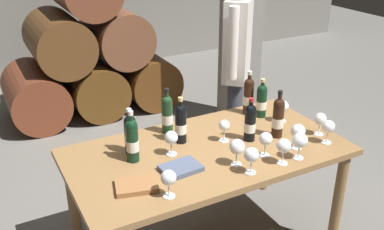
{
  "coord_description": "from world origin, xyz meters",
  "views": [
    {
      "loc": [
        -1.19,
        -2.04,
        2.08
      ],
      "look_at": [
        0.0,
        0.2,
        0.91
      ],
      "focal_mm": 41.17,
      "sensor_mm": 36.0,
      "label": 1
    }
  ],
  "objects_px": {
    "wine_glass_3": "(298,132)",
    "wine_glass_9": "(169,178)",
    "wine_bottle_6": "(167,114)",
    "wine_glass_10": "(283,107)",
    "wine_glass_11": "(328,127)",
    "wine_bottle_5": "(250,122)",
    "wine_bottle_3": "(278,117)",
    "leather_ledger": "(136,185)",
    "wine_glass_8": "(251,155)",
    "dining_table": "(207,162)",
    "wine_glass_5": "(320,119)",
    "wine_glass_4": "(300,141)",
    "wine_glass_7": "(284,146)",
    "wine_bottle_4": "(130,134)",
    "sommelier_presenting": "(237,57)",
    "wine_bottle_2": "(181,123)",
    "wine_glass_2": "(266,139)",
    "tasting_notebook": "(181,168)",
    "wine_glass_0": "(224,126)",
    "wine_glass_6": "(171,138)",
    "wine_bottle_1": "(249,96)",
    "wine_bottle_0": "(262,100)",
    "wine_glass_1": "(237,147)",
    "wine_bottle_7": "(132,140)"
  },
  "relations": [
    {
      "from": "wine_glass_2",
      "to": "tasting_notebook",
      "type": "distance_m",
      "value": 0.53
    },
    {
      "from": "wine_bottle_1",
      "to": "wine_glass_4",
      "type": "bearing_deg",
      "value": -98.79
    },
    {
      "from": "wine_bottle_6",
      "to": "wine_bottle_4",
      "type": "bearing_deg",
      "value": -155.26
    },
    {
      "from": "wine_glass_9",
      "to": "wine_glass_11",
      "type": "xyz_separation_m",
      "value": [
        1.12,
        0.06,
        0.0
      ]
    },
    {
      "from": "wine_glass_0",
      "to": "tasting_notebook",
      "type": "relative_size",
      "value": 0.66
    },
    {
      "from": "wine_glass_3",
      "to": "wine_glass_6",
      "type": "bearing_deg",
      "value": 157.8
    },
    {
      "from": "wine_glass_3",
      "to": "wine_glass_8",
      "type": "distance_m",
      "value": 0.42
    },
    {
      "from": "wine_glass_4",
      "to": "wine_glass_6",
      "type": "xyz_separation_m",
      "value": [
        -0.64,
        0.39,
        -0.01
      ]
    },
    {
      "from": "wine_bottle_2",
      "to": "wine_glass_4",
      "type": "xyz_separation_m",
      "value": [
        0.52,
        -0.51,
        -0.02
      ]
    },
    {
      "from": "wine_glass_9",
      "to": "sommelier_presenting",
      "type": "relative_size",
      "value": 0.09
    },
    {
      "from": "wine_bottle_6",
      "to": "wine_glass_3",
      "type": "height_order",
      "value": "wine_bottle_6"
    },
    {
      "from": "wine_glass_5",
      "to": "leather_ledger",
      "type": "xyz_separation_m",
      "value": [
        -1.28,
        -0.02,
        -0.09
      ]
    },
    {
      "from": "wine_bottle_5",
      "to": "wine_bottle_3",
      "type": "bearing_deg",
      "value": -12.9
    },
    {
      "from": "dining_table",
      "to": "wine_glass_8",
      "type": "relative_size",
      "value": 10.73
    },
    {
      "from": "wine_bottle_2",
      "to": "wine_glass_6",
      "type": "bearing_deg",
      "value": -136.12
    },
    {
      "from": "wine_glass_7",
      "to": "wine_glass_5",
      "type": "bearing_deg",
      "value": 22.19
    },
    {
      "from": "wine_glass_10",
      "to": "leather_ledger",
      "type": "distance_m",
      "value": 1.23
    },
    {
      "from": "wine_glass_4",
      "to": "wine_glass_9",
      "type": "bearing_deg",
      "value": 179.48
    },
    {
      "from": "wine_bottle_2",
      "to": "wine_glass_6",
      "type": "height_order",
      "value": "wine_bottle_2"
    },
    {
      "from": "wine_glass_6",
      "to": "leather_ledger",
      "type": "height_order",
      "value": "wine_glass_6"
    },
    {
      "from": "wine_bottle_5",
      "to": "leather_ledger",
      "type": "distance_m",
      "value": 0.86
    },
    {
      "from": "wine_glass_9",
      "to": "dining_table",
      "type": "bearing_deg",
      "value": 38.88
    },
    {
      "from": "dining_table",
      "to": "wine_glass_5",
      "type": "relative_size",
      "value": 11.08
    },
    {
      "from": "wine_bottle_0",
      "to": "wine_glass_6",
      "type": "bearing_deg",
      "value": -166.3
    },
    {
      "from": "wine_glass_9",
      "to": "tasting_notebook",
      "type": "distance_m",
      "value": 0.27
    },
    {
      "from": "leather_ledger",
      "to": "wine_glass_8",
      "type": "bearing_deg",
      "value": -0.65
    },
    {
      "from": "wine_bottle_3",
      "to": "wine_bottle_4",
      "type": "xyz_separation_m",
      "value": [
        -0.91,
        0.24,
        -0.01
      ]
    },
    {
      "from": "wine_glass_4",
      "to": "wine_glass_7",
      "type": "distance_m",
      "value": 0.12
    },
    {
      "from": "wine_bottle_7",
      "to": "wine_glass_8",
      "type": "xyz_separation_m",
      "value": [
        0.53,
        -0.43,
        -0.02
      ]
    },
    {
      "from": "wine_glass_10",
      "to": "leather_ledger",
      "type": "relative_size",
      "value": 0.7
    },
    {
      "from": "wine_glass_10",
      "to": "wine_glass_11",
      "type": "height_order",
      "value": "same"
    },
    {
      "from": "tasting_notebook",
      "to": "leather_ledger",
      "type": "bearing_deg",
      "value": -175.74
    },
    {
      "from": "wine_glass_7",
      "to": "wine_bottle_5",
      "type": "bearing_deg",
      "value": 90.29
    },
    {
      "from": "wine_glass_0",
      "to": "wine_glass_2",
      "type": "xyz_separation_m",
      "value": [
        0.12,
        -0.27,
        0.01
      ]
    },
    {
      "from": "wine_glass_3",
      "to": "wine_glass_9",
      "type": "relative_size",
      "value": 1.05
    },
    {
      "from": "wine_glass_8",
      "to": "wine_glass_0",
      "type": "bearing_deg",
      "value": 80.14
    },
    {
      "from": "wine_bottle_5",
      "to": "wine_bottle_7",
      "type": "relative_size",
      "value": 0.9
    },
    {
      "from": "wine_bottle_5",
      "to": "wine_glass_9",
      "type": "bearing_deg",
      "value": -155.93
    },
    {
      "from": "dining_table",
      "to": "wine_bottle_1",
      "type": "xyz_separation_m",
      "value": [
        0.52,
        0.33,
        0.23
      ]
    },
    {
      "from": "wine_bottle_5",
      "to": "wine_bottle_6",
      "type": "distance_m",
      "value": 0.54
    },
    {
      "from": "wine_bottle_2",
      "to": "wine_glass_2",
      "type": "distance_m",
      "value": 0.53
    },
    {
      "from": "wine_bottle_6",
      "to": "wine_glass_10",
      "type": "distance_m",
      "value": 0.8
    },
    {
      "from": "wine_bottle_2",
      "to": "wine_bottle_7",
      "type": "xyz_separation_m",
      "value": [
        -0.35,
        -0.08,
        0.01
      ]
    },
    {
      "from": "dining_table",
      "to": "wine_glass_0",
      "type": "relative_size",
      "value": 11.67
    },
    {
      "from": "wine_glass_5",
      "to": "wine_glass_7",
      "type": "distance_m",
      "value": 0.48
    },
    {
      "from": "wine_bottle_7",
      "to": "tasting_notebook",
      "type": "xyz_separation_m",
      "value": [
        0.2,
        -0.23,
        -0.12
      ]
    },
    {
      "from": "wine_glass_1",
      "to": "leather_ledger",
      "type": "distance_m",
      "value": 0.6
    },
    {
      "from": "wine_glass_3",
      "to": "wine_glass_8",
      "type": "xyz_separation_m",
      "value": [
        -0.41,
        -0.1,
        -0.0
      ]
    },
    {
      "from": "wine_glass_10",
      "to": "wine_bottle_7",
      "type": "bearing_deg",
      "value": -179.18
    },
    {
      "from": "wine_glass_4",
      "to": "wine_glass_9",
      "type": "distance_m",
      "value": 0.84
    }
  ]
}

